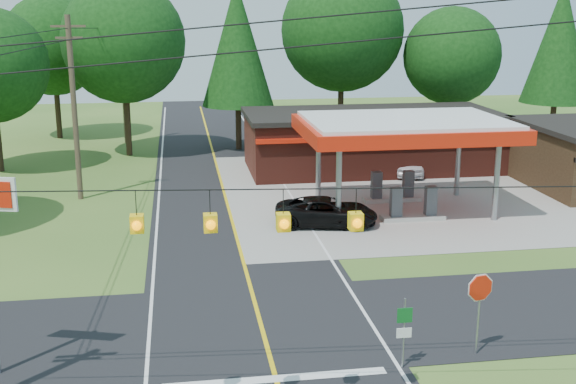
{
  "coord_description": "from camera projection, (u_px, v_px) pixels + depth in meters",
  "views": [
    {
      "loc": [
        -2.54,
        -22.18,
        10.43
      ],
      "look_at": [
        2.0,
        7.0,
        2.8
      ],
      "focal_mm": 45.0,
      "sensor_mm": 36.0,
      "label": 1
    }
  ],
  "objects": [
    {
      "name": "treeline_backdrop",
      "position": [
        228.0,
        54.0,
        45.42
      ],
      "size": [
        70.27,
        51.59,
        13.3
      ],
      "color": "#332316",
      "rests_on": "ground"
    },
    {
      "name": "suv_car",
      "position": [
        326.0,
        212.0,
        35.15
      ],
      "size": [
        5.88,
        5.88,
        1.38
      ],
      "primitive_type": "imported",
      "rotation": [
        0.0,
        0.0,
        1.37
      ],
      "color": "black",
      "rests_on": "ground"
    },
    {
      "name": "route_sign_post",
      "position": [
        404.0,
        327.0,
        21.07
      ],
      "size": [
        0.46,
        0.09,
        2.22
      ],
      "color": "gray",
      "rests_on": "ground"
    },
    {
      "name": "ground",
      "position": [
        261.0,
        326.0,
        24.21
      ],
      "size": [
        120.0,
        120.0,
        0.0
      ],
      "primitive_type": "plane",
      "color": "#396322",
      "rests_on": "ground"
    },
    {
      "name": "octagonal_stop_sign",
      "position": [
        480.0,
        294.0,
        21.76
      ],
      "size": [
        0.9,
        0.25,
        2.66
      ],
      "color": "gray",
      "rests_on": "ground"
    },
    {
      "name": "gas_canopy",
      "position": [
        405.0,
        130.0,
        36.91
      ],
      "size": [
        10.6,
        7.4,
        4.88
      ],
      "color": "gray",
      "rests_on": "ground"
    },
    {
      "name": "utility_pole_far_left",
      "position": [
        74.0,
        106.0,
        38.93
      ],
      "size": [
        1.8,
        0.3,
        10.0
      ],
      "color": "#473828",
      "rests_on": "ground"
    },
    {
      "name": "lane_center_yellow",
      "position": [
        261.0,
        326.0,
        24.2
      ],
      "size": [
        0.15,
        110.0,
        0.0
      ],
      "primitive_type": "cube",
      "color": "yellow",
      "rests_on": "main_highway"
    },
    {
      "name": "utility_pole_north",
      "position": [
        123.0,
        82.0,
        55.53
      ],
      "size": [
        0.3,
        0.3,
        9.5
      ],
      "color": "#473828",
      "rests_on": "ground"
    },
    {
      "name": "sedan_car",
      "position": [
        409.0,
        163.0,
        45.9
      ],
      "size": [
        5.33,
        5.33,
        1.47
      ],
      "primitive_type": "imported",
      "rotation": [
        0.0,
        0.0,
        -0.28
      ],
      "color": "white",
      "rests_on": "ground"
    },
    {
      "name": "main_highway",
      "position": [
        261.0,
        326.0,
        24.2
      ],
      "size": [
        8.0,
        120.0,
        0.02
      ],
      "primitive_type": "cube",
      "color": "black",
      "rests_on": "ground"
    },
    {
      "name": "cross_road",
      "position": [
        261.0,
        326.0,
        24.2
      ],
      "size": [
        70.0,
        7.0,
        0.02
      ],
      "primitive_type": "cube",
      "color": "black",
      "rests_on": "ground"
    },
    {
      "name": "convenience_store",
      "position": [
        371.0,
        140.0,
        47.2
      ],
      "size": [
        16.4,
        7.55,
        3.8
      ],
      "color": "#5A2219",
      "rests_on": "ground"
    },
    {
      "name": "overhead_beacons",
      "position": [
        246.0,
        193.0,
        16.76
      ],
      "size": [
        17.04,
        2.04,
        1.03
      ],
      "color": "black",
      "rests_on": "ground"
    }
  ]
}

